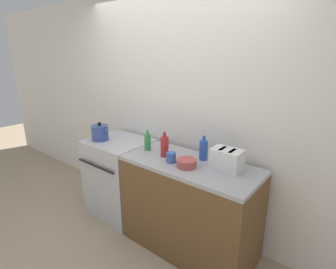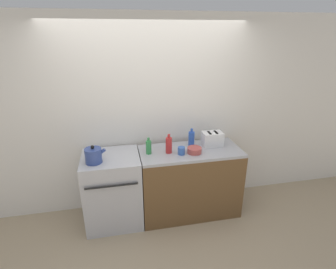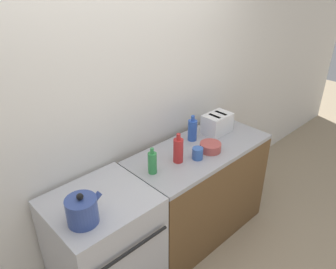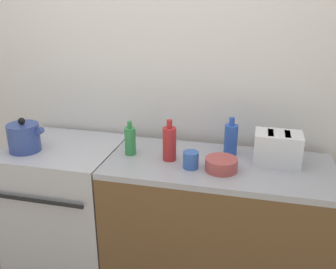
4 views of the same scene
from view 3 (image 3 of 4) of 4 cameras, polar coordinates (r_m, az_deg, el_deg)
name	(u,v)px [view 3 (image 3 of 4)]	position (r m, az deg, el deg)	size (l,w,h in m)	color
wall_back	(127,112)	(2.64, -7.13, 3.97)	(8.00, 0.05, 2.60)	silver
stove	(105,248)	(2.61, -10.93, -18.89)	(0.70, 0.67, 0.94)	#B7B7BC
counter_block	(198,191)	(3.10, 5.25, -9.80)	(1.31, 0.60, 0.94)	brown
kettle	(82,210)	(2.10, -14.69, -12.67)	(0.24, 0.19, 0.22)	#33478C
toaster	(217,123)	(3.07, 8.54, 1.93)	(0.26, 0.18, 0.18)	white
bottle_red	(178,150)	(2.59, 1.80, -2.73)	(0.08, 0.08, 0.25)	#B72828
bottle_blue	(192,130)	(2.91, 4.28, 0.80)	(0.08, 0.08, 0.24)	#2D56B7
bottle_green	(152,163)	(2.46, -2.74, -4.89)	(0.07, 0.07, 0.21)	#338C47
cup_blue	(198,153)	(2.66, 5.16, -3.29)	(0.09, 0.09, 0.10)	#3860B2
bowl	(210,147)	(2.79, 7.39, -2.18)	(0.18, 0.18, 0.07)	#B24C47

